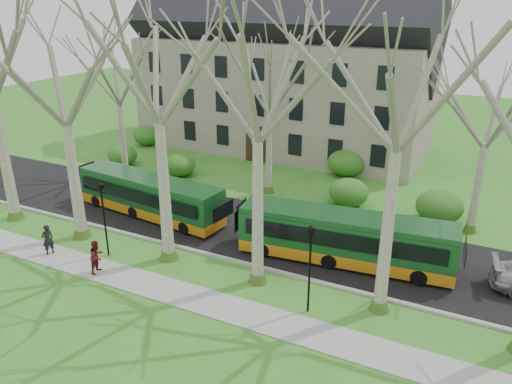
# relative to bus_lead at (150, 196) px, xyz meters

# --- Properties ---
(ground) EXTENTS (120.00, 120.00, 0.00)m
(ground) POSITION_rel_bus_lead_xyz_m (7.26, -4.51, -1.41)
(ground) COLOR #347922
(ground) RESTS_ON ground
(sidewalk) EXTENTS (70.00, 2.00, 0.06)m
(sidewalk) POSITION_rel_bus_lead_xyz_m (7.26, -7.01, -1.38)
(sidewalk) COLOR gray
(sidewalk) RESTS_ON ground
(road) EXTENTS (80.00, 8.00, 0.06)m
(road) POSITION_rel_bus_lead_xyz_m (7.26, 0.99, -1.38)
(road) COLOR black
(road) RESTS_ON ground
(curb) EXTENTS (80.00, 0.25, 0.14)m
(curb) POSITION_rel_bus_lead_xyz_m (7.26, -3.01, -1.34)
(curb) COLOR #A5A39E
(curb) RESTS_ON ground
(building) EXTENTS (26.50, 12.20, 16.00)m
(building) POSITION_rel_bus_lead_xyz_m (1.26, 19.49, 6.65)
(building) COLOR gray
(building) RESTS_ON ground
(tree_row_verge) EXTENTS (49.00, 7.00, 14.00)m
(tree_row_verge) POSITION_rel_bus_lead_xyz_m (7.26, -4.21, 5.59)
(tree_row_verge) COLOR gray
(tree_row_verge) RESTS_ON ground
(tree_row_far) EXTENTS (33.00, 7.00, 12.00)m
(tree_row_far) POSITION_rel_bus_lead_xyz_m (5.92, 6.49, 4.59)
(tree_row_far) COLOR gray
(tree_row_far) RESTS_ON ground
(lamp_row) EXTENTS (36.22, 0.22, 4.30)m
(lamp_row) POSITION_rel_bus_lead_xyz_m (7.26, -5.51, 1.16)
(lamp_row) COLOR black
(lamp_row) RESTS_ON ground
(hedges) EXTENTS (30.60, 8.60, 2.00)m
(hedges) POSITION_rel_bus_lead_xyz_m (2.59, 9.49, -0.41)
(hedges) COLOR #285C1A
(hedges) RESTS_ON ground
(bus_lead) EXTENTS (11.02, 3.45, 2.71)m
(bus_lead) POSITION_rel_bus_lead_xyz_m (0.00, 0.00, 0.00)
(bus_lead) COLOR #14481E
(bus_lead) RESTS_ON road
(bus_follow) EXTENTS (11.64, 3.55, 2.86)m
(bus_follow) POSITION_rel_bus_lead_xyz_m (13.35, -0.33, 0.08)
(bus_follow) COLOR #14481E
(bus_follow) RESTS_ON road
(pedestrian_a) EXTENTS (0.62, 0.75, 1.78)m
(pedestrian_a) POSITION_rel_bus_lead_xyz_m (-1.79, -6.92, -0.47)
(pedestrian_a) COLOR black
(pedestrian_a) RESTS_ON sidewalk
(pedestrian_b) EXTENTS (0.76, 0.94, 1.80)m
(pedestrian_b) POSITION_rel_bus_lead_xyz_m (2.10, -7.20, -0.45)
(pedestrian_b) COLOR maroon
(pedestrian_b) RESTS_ON sidewalk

